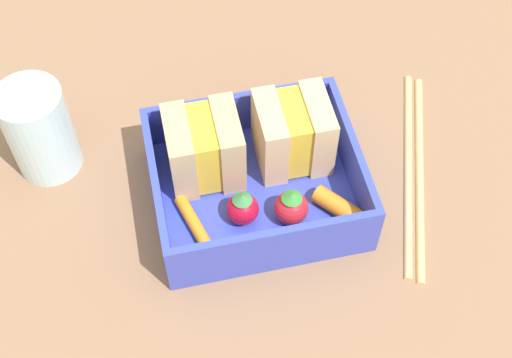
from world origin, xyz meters
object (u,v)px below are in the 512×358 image
object	(u,v)px
carrot_stick_left	(194,224)
strawberry_far_left	(243,208)
chopstick_pair	(415,170)
sandwich_left	(204,148)
carrot_stick_far_left	(337,206)
drinking_glass	(40,130)
sandwich_center_left	(293,133)
strawberry_left	(291,207)

from	to	relation	value
carrot_stick_left	strawberry_far_left	world-z (taller)	strawberry_far_left
strawberry_far_left	chopstick_pair	size ratio (longest dim) A/B	0.15
sandwich_left	carrot_stick_far_left	xyz separation A→B (cm)	(9.66, -6.25, -2.36)
sandwich_left	carrot_stick_far_left	size ratio (longest dim) A/B	1.53
carrot_stick_far_left	drinking_glass	size ratio (longest dim) A/B	0.48
sandwich_center_left	chopstick_pair	xyz separation A→B (cm)	(10.21, -3.20, -3.98)
sandwich_center_left	carrot_stick_far_left	xyz separation A→B (cm)	(2.24, -6.25, -2.36)
carrot_stick_far_left	strawberry_left	bearing A→B (deg)	176.31
drinking_glass	sandwich_left	bearing A→B (deg)	-20.10
strawberry_left	chopstick_pair	world-z (taller)	strawberry_left
carrot_stick_far_left	drinking_glass	world-z (taller)	drinking_glass
sandwich_left	strawberry_far_left	bearing A→B (deg)	-68.34
strawberry_far_left	strawberry_left	distance (cm)	3.86
sandwich_left	chopstick_pair	bearing A→B (deg)	-10.30
strawberry_far_left	sandwich_center_left	bearing A→B (deg)	44.44
strawberry_left	carrot_stick_far_left	world-z (taller)	strawberry_left
sandwich_left	sandwich_center_left	bearing A→B (deg)	0.00
sandwich_center_left	drinking_glass	distance (cm)	20.89
carrot_stick_left	carrot_stick_far_left	world-z (taller)	carrot_stick_far_left
strawberry_far_left	strawberry_left	bearing A→B (deg)	-11.49
sandwich_left	strawberry_left	distance (cm)	8.54
carrot_stick_left	drinking_glass	bearing A→B (deg)	137.85
sandwich_center_left	drinking_glass	bearing A→B (deg)	166.90
drinking_glass	sandwich_center_left	bearing A→B (deg)	-13.10
carrot_stick_far_left	drinking_glass	xyz separation A→B (cm)	(-22.59, 10.98, 2.33)
carrot_stick_far_left	chopstick_pair	world-z (taller)	carrot_stick_far_left
strawberry_left	drinking_glass	world-z (taller)	drinking_glass
sandwich_left	drinking_glass	distance (cm)	13.77
sandwich_center_left	strawberry_far_left	xyz separation A→B (cm)	(-5.34, -5.23, -1.70)
strawberry_left	sandwich_left	bearing A→B (deg)	134.31
strawberry_left	drinking_glass	size ratio (longest dim) A/B	0.39
sandwich_left	carrot_stick_left	world-z (taller)	sandwich_left
carrot_stick_left	drinking_glass	xyz separation A→B (cm)	(-11.04, 10.00, 2.59)
carrot_stick_left	strawberry_far_left	bearing A→B (deg)	0.45
carrot_stick_far_left	chopstick_pair	distance (cm)	8.69
carrot_stick_left	sandwich_left	bearing A→B (deg)	70.28
sandwich_center_left	chopstick_pair	bearing A→B (deg)	-17.41
sandwich_center_left	carrot_stick_far_left	world-z (taller)	sandwich_center_left
chopstick_pair	drinking_glass	size ratio (longest dim) A/B	2.41
sandwich_left	drinking_glass	xyz separation A→B (cm)	(-12.93, 4.73, -0.03)
strawberry_far_left	carrot_stick_left	bearing A→B (deg)	-179.55
carrot_stick_far_left	strawberry_far_left	bearing A→B (deg)	172.38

